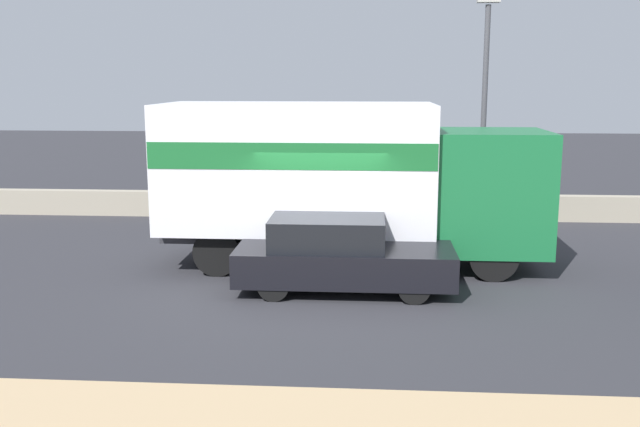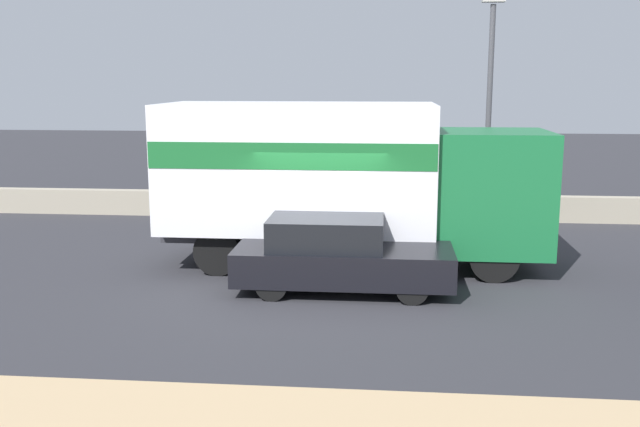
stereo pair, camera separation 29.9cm
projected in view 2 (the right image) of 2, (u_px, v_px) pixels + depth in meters
The scene contains 5 objects.
ground_plane at pixel (318, 290), 13.25m from camera, with size 80.00×80.00×0.00m, color #2D2D33.
stone_wall_backdrop at pixel (341, 206), 20.01m from camera, with size 60.00×0.35×0.71m.
street_lamp at pixel (490, 93), 18.06m from camera, with size 0.56×0.28×5.93m.
box_truck at pixel (339, 173), 14.63m from camera, with size 7.80×2.58×3.37m.
car_hatchback at pixel (339, 254), 13.11m from camera, with size 3.98×1.71×1.39m.
Camera 2 is at (1.22, -12.70, 3.86)m, focal length 40.00 mm.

